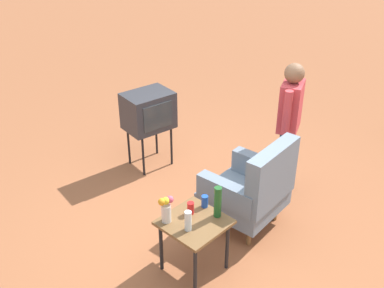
{
  "coord_description": "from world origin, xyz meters",
  "views": [
    {
      "loc": [
        3.1,
        2.56,
        3.29
      ],
      "look_at": [
        -0.28,
        -0.66,
        0.65
      ],
      "focal_mm": 42.89,
      "sensor_mm": 36.0,
      "label": 1
    }
  ],
  "objects_px": {
    "side_table": "(194,228)",
    "tv_on_stand": "(148,111)",
    "armchair": "(252,188)",
    "soda_can_red": "(191,208)",
    "flower_vase": "(166,208)",
    "bottle_short_clear": "(188,221)",
    "person_standing": "(289,122)",
    "soda_can_blue": "(205,201)",
    "bottle_wine_green": "(218,202)"
  },
  "relations": [
    {
      "from": "side_table",
      "to": "tv_on_stand",
      "type": "relative_size",
      "value": 0.57
    },
    {
      "from": "armchair",
      "to": "tv_on_stand",
      "type": "distance_m",
      "value": 1.78
    },
    {
      "from": "armchair",
      "to": "soda_can_red",
      "type": "height_order",
      "value": "armchair"
    },
    {
      "from": "armchair",
      "to": "flower_vase",
      "type": "relative_size",
      "value": 4.0
    },
    {
      "from": "bottle_short_clear",
      "to": "flower_vase",
      "type": "xyz_separation_m",
      "value": [
        0.05,
        -0.23,
        0.05
      ]
    },
    {
      "from": "armchair",
      "to": "person_standing",
      "type": "relative_size",
      "value": 0.65
    },
    {
      "from": "armchair",
      "to": "soda_can_blue",
      "type": "xyz_separation_m",
      "value": [
        0.67,
        -0.07,
        0.15
      ]
    },
    {
      "from": "soda_can_red",
      "to": "bottle_short_clear",
      "type": "relative_size",
      "value": 0.61
    },
    {
      "from": "tv_on_stand",
      "to": "bottle_short_clear",
      "type": "bearing_deg",
      "value": 57.81
    },
    {
      "from": "side_table",
      "to": "soda_can_blue",
      "type": "height_order",
      "value": "soda_can_blue"
    },
    {
      "from": "tv_on_stand",
      "to": "bottle_wine_green",
      "type": "xyz_separation_m",
      "value": [
        0.8,
        1.86,
        -0.04
      ]
    },
    {
      "from": "tv_on_stand",
      "to": "bottle_short_clear",
      "type": "height_order",
      "value": "tv_on_stand"
    },
    {
      "from": "person_standing",
      "to": "flower_vase",
      "type": "height_order",
      "value": "person_standing"
    },
    {
      "from": "bottle_wine_green",
      "to": "soda_can_blue",
      "type": "relative_size",
      "value": 2.62
    },
    {
      "from": "armchair",
      "to": "tv_on_stand",
      "type": "bearing_deg",
      "value": -93.62
    },
    {
      "from": "soda_can_red",
      "to": "bottle_short_clear",
      "type": "bearing_deg",
      "value": 38.32
    },
    {
      "from": "flower_vase",
      "to": "bottle_short_clear",
      "type": "bearing_deg",
      "value": 102.3
    },
    {
      "from": "person_standing",
      "to": "bottle_wine_green",
      "type": "height_order",
      "value": "person_standing"
    },
    {
      "from": "soda_can_blue",
      "to": "flower_vase",
      "type": "bearing_deg",
      "value": -14.84
    },
    {
      "from": "tv_on_stand",
      "to": "person_standing",
      "type": "distance_m",
      "value": 1.78
    },
    {
      "from": "soda_can_blue",
      "to": "soda_can_red",
      "type": "bearing_deg",
      "value": -8.62
    },
    {
      "from": "tv_on_stand",
      "to": "flower_vase",
      "type": "distance_m",
      "value": 1.97
    },
    {
      "from": "bottle_short_clear",
      "to": "soda_can_blue",
      "type": "bearing_deg",
      "value": -161.06
    },
    {
      "from": "flower_vase",
      "to": "bottle_wine_green",
      "type": "bearing_deg",
      "value": 142.78
    },
    {
      "from": "soda_can_blue",
      "to": "bottle_wine_green",
      "type": "bearing_deg",
      "value": 82.41
    },
    {
      "from": "person_standing",
      "to": "bottle_wine_green",
      "type": "relative_size",
      "value": 5.12
    },
    {
      "from": "flower_vase",
      "to": "tv_on_stand",
      "type": "bearing_deg",
      "value": -126.99
    },
    {
      "from": "bottle_wine_green",
      "to": "side_table",
      "type": "bearing_deg",
      "value": -25.89
    },
    {
      "from": "armchair",
      "to": "side_table",
      "type": "distance_m",
      "value": 0.9
    },
    {
      "from": "bottle_wine_green",
      "to": "flower_vase",
      "type": "height_order",
      "value": "bottle_wine_green"
    },
    {
      "from": "bottle_wine_green",
      "to": "soda_can_blue",
      "type": "xyz_separation_m",
      "value": [
        -0.02,
        -0.18,
        -0.1
      ]
    },
    {
      "from": "side_table",
      "to": "soda_can_red",
      "type": "bearing_deg",
      "value": -120.28
    },
    {
      "from": "armchair",
      "to": "side_table",
      "type": "bearing_deg",
      "value": 0.48
    },
    {
      "from": "tv_on_stand",
      "to": "bottle_wine_green",
      "type": "height_order",
      "value": "tv_on_stand"
    },
    {
      "from": "person_standing",
      "to": "bottle_short_clear",
      "type": "relative_size",
      "value": 8.2
    },
    {
      "from": "person_standing",
      "to": "bottle_wine_green",
      "type": "xyz_separation_m",
      "value": [
        1.5,
        0.23,
        -0.19
      ]
    },
    {
      "from": "side_table",
      "to": "bottle_wine_green",
      "type": "height_order",
      "value": "bottle_wine_green"
    },
    {
      "from": "soda_can_red",
      "to": "soda_can_blue",
      "type": "distance_m",
      "value": 0.17
    },
    {
      "from": "bottle_wine_green",
      "to": "soda_can_red",
      "type": "relative_size",
      "value": 2.62
    },
    {
      "from": "bottle_wine_green",
      "to": "bottle_short_clear",
      "type": "distance_m",
      "value": 0.34
    },
    {
      "from": "side_table",
      "to": "bottle_short_clear",
      "type": "relative_size",
      "value": 2.92
    },
    {
      "from": "tv_on_stand",
      "to": "soda_can_blue",
      "type": "height_order",
      "value": "tv_on_stand"
    },
    {
      "from": "armchair",
      "to": "flower_vase",
      "type": "distance_m",
      "value": 1.11
    },
    {
      "from": "person_standing",
      "to": "flower_vase",
      "type": "xyz_separation_m",
      "value": [
        1.88,
        -0.06,
        -0.21
      ]
    },
    {
      "from": "armchair",
      "to": "bottle_wine_green",
      "type": "relative_size",
      "value": 3.31
    },
    {
      "from": "side_table",
      "to": "soda_can_blue",
      "type": "distance_m",
      "value": 0.28
    },
    {
      "from": "bottle_short_clear",
      "to": "tv_on_stand",
      "type": "bearing_deg",
      "value": -122.19
    },
    {
      "from": "soda_can_blue",
      "to": "bottle_short_clear",
      "type": "bearing_deg",
      "value": 18.94
    },
    {
      "from": "armchair",
      "to": "person_standing",
      "type": "distance_m",
      "value": 0.93
    },
    {
      "from": "soda_can_red",
      "to": "flower_vase",
      "type": "height_order",
      "value": "flower_vase"
    }
  ]
}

